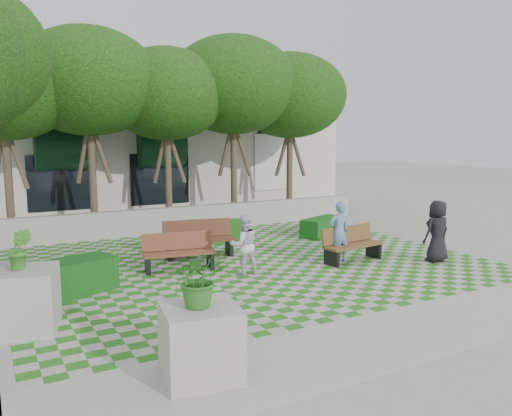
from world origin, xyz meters
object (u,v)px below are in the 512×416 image
bench_west (179,252)px  planter_front (200,326)px  hedge_midright (217,231)px  planter_back (23,297)px  bench_east (352,245)px  bench_mid (199,239)px  person_blue (339,232)px  hedge_west (65,279)px  person_white (244,245)px  hedge_east (323,227)px  person_dark (437,231)px

bench_west → planter_front: bearing=-97.4°
hedge_midright → planter_back: 8.08m
hedge_midright → planter_front: bearing=-115.7°
bench_east → bench_mid: (-3.48, 2.52, 0.04)m
bench_west → planter_back: (-3.80, -2.59, 0.15)m
bench_west → person_blue: (4.11, -1.31, 0.38)m
hedge_west → person_white: bearing=-4.9°
planter_back → person_blue: 8.02m
planter_front → person_white: planter_front is taller
person_blue → bench_east: bearing=168.7°
planter_back → person_white: bearing=15.4°
person_white → hedge_midright: bearing=-96.4°
hedge_east → hedge_west: bearing=-162.8°
bench_east → planter_front: (-6.22, -4.27, 0.29)m
person_white → hedge_east: bearing=-138.1°
bench_west → bench_east: bearing=-7.8°
hedge_west → planter_front: (1.15, -4.84, 0.38)m
hedge_east → hedge_midright: 3.71m
bench_mid → hedge_midright: bench_mid is taller
bench_mid → hedge_east: size_ratio=1.15×
hedge_east → person_blue: 3.70m
hedge_east → person_white: 5.59m
hedge_west → person_white: (4.15, -0.36, 0.38)m
planter_back → person_white: (5.07, 1.39, 0.14)m
bench_west → hedge_west: bench_west is taller
bench_west → person_white: bearing=-33.6°
bench_east → person_blue: 0.53m
bench_east → person_white: 3.23m
planter_back → person_white: planter_back is taller
bench_west → hedge_midright: size_ratio=0.95×
person_blue → hedge_west: bearing=-0.3°
bench_mid → hedge_west: 4.35m
bench_west → hedge_east: bearing=27.3°
planter_back → person_blue: bearing=9.2°
planter_front → person_white: 5.39m
hedge_east → planter_back: size_ratio=0.98×
hedge_west → bench_mid: bearing=26.6°
bench_west → person_dark: (6.47, -2.58, 0.39)m
hedge_west → planter_back: (-0.91, -1.75, 0.24)m
person_dark → bench_mid: bearing=-35.1°
hedge_east → planter_back: (-9.72, -4.47, 0.30)m
person_blue → bench_mid: bearing=-34.3°
person_blue → person_dark: bearing=155.1°
bench_east → hedge_west: 7.39m
hedge_east → person_blue: person_blue is taller
person_dark → person_white: (-5.20, 1.39, -0.09)m
bench_west → hedge_midright: bearing=59.4°
bench_west → planter_front: planter_front is taller
bench_west → hedge_west: (-2.89, -0.83, -0.09)m
bench_west → hedge_midright: (2.30, 2.71, -0.11)m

